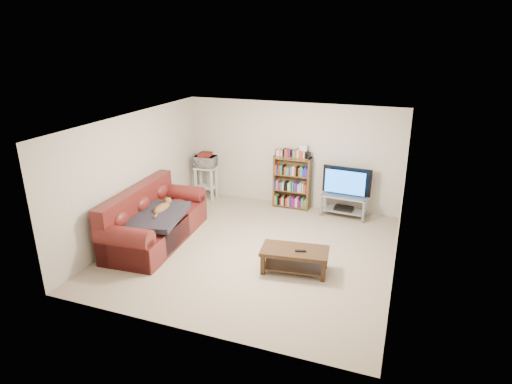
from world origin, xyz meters
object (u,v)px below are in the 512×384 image
at_px(sofa, 152,223).
at_px(bookshelf, 292,181).
at_px(coffee_table, 295,256).
at_px(tv_stand, 344,202).

bearing_deg(sofa, bookshelf, 46.83).
relative_size(coffee_table, bookshelf, 0.97).
bearing_deg(sofa, tv_stand, 32.39).
bearing_deg(tv_stand, bookshelf, 178.91).
bearing_deg(coffee_table, sofa, 168.77).
bearing_deg(bookshelf, sofa, -128.00).
distance_m(tv_stand, bookshelf, 1.27).
xyz_separation_m(sofa, tv_stand, (3.31, 2.44, -0.02)).
distance_m(coffee_table, tv_stand, 2.68).
xyz_separation_m(sofa, coffee_table, (2.91, -0.21, -0.07)).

